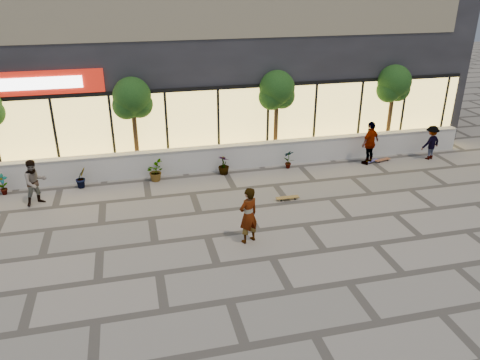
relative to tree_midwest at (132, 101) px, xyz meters
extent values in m
plane|color=gray|center=(3.50, -7.70, -2.99)|extent=(80.00, 80.00, 0.00)
cube|color=silver|center=(3.50, -0.70, -2.49)|extent=(22.00, 0.35, 1.00)
cube|color=#B2AFA8|center=(3.50, -0.70, -1.97)|extent=(22.00, 0.42, 0.04)
cube|color=black|center=(3.50, 4.80, 1.26)|extent=(24.00, 9.00, 8.50)
cube|color=#F6D062|center=(3.50, 0.28, -1.29)|extent=(23.04, 0.05, 3.00)
cube|color=black|center=(3.50, 0.25, 0.26)|extent=(23.04, 0.08, 0.15)
cube|color=red|center=(-3.50, 0.23, 0.81)|extent=(5.00, 0.10, 0.90)
cube|color=white|center=(-3.50, 0.16, 0.81)|extent=(3.40, 0.06, 0.45)
cube|color=brown|center=(3.50, 0.28, 3.01)|extent=(21.60, 0.05, 1.60)
imported|color=#143511|center=(-5.00, -1.25, -2.58)|extent=(0.43, 0.29, 0.81)
imported|color=#143511|center=(-2.20, -1.25, -2.58)|extent=(0.57, 0.57, 0.81)
imported|color=#143511|center=(0.60, -1.25, -2.58)|extent=(0.68, 0.77, 0.81)
imported|color=#143511|center=(3.40, -1.25, -2.58)|extent=(0.64, 0.64, 0.81)
imported|color=#143511|center=(6.20, -1.25, -2.58)|extent=(0.46, 0.35, 0.81)
cylinder|color=#482A19|center=(0.00, 0.00, -1.37)|extent=(0.18, 0.18, 3.24)
sphere|color=#143511|center=(0.00, 0.00, 0.18)|extent=(1.50, 1.50, 1.50)
sphere|color=#143511|center=(-0.25, -0.05, -0.18)|extent=(1.10, 1.10, 1.10)
sphere|color=#143511|center=(0.25, 0.05, -0.18)|extent=(1.10, 1.10, 1.10)
cylinder|color=#482A19|center=(6.00, 0.00, -1.37)|extent=(0.18, 0.18, 3.24)
sphere|color=#143511|center=(6.00, 0.00, 0.18)|extent=(1.50, 1.50, 1.50)
sphere|color=#143511|center=(5.75, -0.05, -0.18)|extent=(1.10, 1.10, 1.10)
sphere|color=#143511|center=(6.25, 0.05, -0.18)|extent=(1.10, 1.10, 1.10)
cylinder|color=#482A19|center=(11.50, 0.00, -1.37)|extent=(0.18, 0.18, 3.24)
sphere|color=#143511|center=(11.50, 0.00, 0.18)|extent=(1.50, 1.50, 1.50)
sphere|color=#143511|center=(11.25, -0.05, -0.18)|extent=(1.10, 1.10, 1.10)
sphere|color=#143511|center=(11.75, 0.05, -0.18)|extent=(1.10, 1.10, 1.10)
imported|color=white|center=(3.05, -6.64, -2.08)|extent=(0.78, 0.66, 1.81)
imported|color=tan|center=(-3.62, -2.36, -2.15)|extent=(1.02, 0.94, 1.68)
imported|color=white|center=(9.74, -1.59, -2.04)|extent=(1.20, 0.94, 1.90)
imported|color=#9E331C|center=(12.66, -1.68, -2.22)|extent=(1.10, 0.81, 1.53)
cube|color=brown|center=(5.17, -4.16, -2.89)|extent=(0.86, 0.22, 0.02)
cylinder|color=black|center=(5.44, -4.08, -2.95)|extent=(0.06, 0.03, 0.06)
cylinder|color=black|center=(5.44, -4.24, -2.95)|extent=(0.06, 0.03, 0.06)
cylinder|color=black|center=(4.91, -4.08, -2.95)|extent=(0.06, 0.03, 0.06)
cylinder|color=black|center=(4.91, -4.24, -2.95)|extent=(0.06, 0.03, 0.06)
cube|color=brown|center=(10.50, -1.50, -2.90)|extent=(0.81, 0.39, 0.02)
cylinder|color=black|center=(10.72, -1.37, -2.96)|extent=(0.06, 0.04, 0.06)
cylinder|color=black|center=(10.75, -1.51, -2.96)|extent=(0.06, 0.04, 0.06)
cylinder|color=black|center=(10.25, -1.49, -2.96)|extent=(0.06, 0.04, 0.06)
cylinder|color=black|center=(10.28, -1.63, -2.96)|extent=(0.06, 0.04, 0.06)
cube|color=#45427A|center=(10.00, -1.50, -2.91)|extent=(0.73, 0.44, 0.02)
cylinder|color=black|center=(10.18, -1.36, -2.96)|extent=(0.06, 0.04, 0.05)
cylinder|color=black|center=(10.23, -1.48, -2.96)|extent=(0.06, 0.04, 0.05)
cylinder|color=black|center=(9.77, -1.52, -2.96)|extent=(0.06, 0.04, 0.05)
cylinder|color=black|center=(9.82, -1.64, -2.96)|extent=(0.06, 0.04, 0.05)
camera|label=1|loc=(-0.13, -18.69, 4.56)|focal=35.00mm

